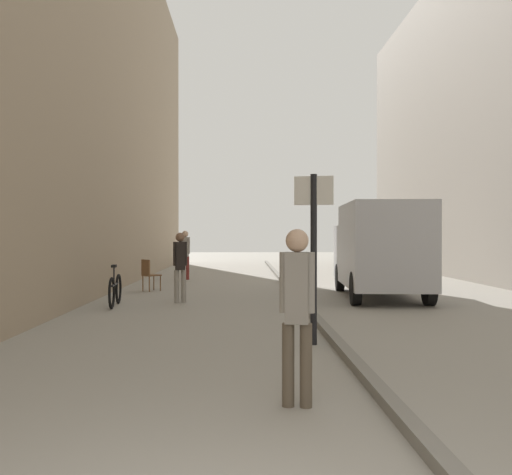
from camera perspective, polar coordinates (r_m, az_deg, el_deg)
ground_plane at (r=14.74m, az=-1.97°, el=-6.24°), size 80.00×80.00×0.00m
building_facade_left at (r=16.22m, az=-20.09°, el=17.99°), size 2.39×40.00×13.23m
kerb_strip at (r=14.80m, az=4.19°, el=-5.98°), size 0.16×40.00×0.12m
pedestrian_main_foreground at (r=14.42m, az=-7.41°, el=-2.42°), size 0.33×0.24×1.72m
pedestrian_mid_block at (r=5.74m, az=4.03°, el=-6.51°), size 0.34×0.23×1.74m
pedestrian_far_crossing at (r=21.81m, az=-6.92°, el=-1.35°), size 0.36×0.24×1.81m
delivery_van at (r=15.86m, az=11.96°, el=-1.00°), size 2.24×5.25×2.47m
street_sign_post at (r=8.94m, az=5.65°, el=-0.57°), size 0.59×0.18×2.60m
bicycle_leaning at (r=14.08m, az=-13.57°, el=-5.00°), size 0.18×1.77×0.98m
cafe_chair_near_window at (r=17.57m, az=-10.39°, el=-3.40°), size 0.62×0.62×0.94m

